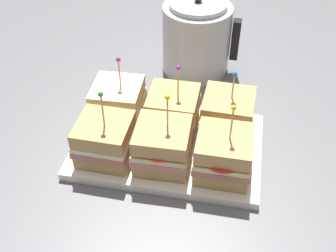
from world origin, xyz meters
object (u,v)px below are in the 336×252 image
(sandwich_front_left, at_px, (105,139))
(sandwich_back_left, at_px, (118,103))
(sandwich_front_center, at_px, (164,146))
(serving_platter, at_px, (168,146))
(sandwich_front_right, at_px, (223,155))
(kettle_steel, at_px, (197,37))
(sandwich_back_center, at_px, (174,110))
(sandwich_back_right, at_px, (227,115))

(sandwich_front_left, relative_size, sandwich_back_left, 1.04)
(sandwich_front_center, relative_size, sandwich_back_left, 1.03)
(sandwich_back_left, bearing_deg, sandwich_front_left, -87.01)
(serving_platter, distance_m, sandwich_front_right, 0.14)
(serving_platter, relative_size, sandwich_front_center, 2.37)
(sandwich_back_left, xyz_separation_m, kettle_steel, (0.13, 0.26, 0.03))
(sandwich_front_right, xyz_separation_m, kettle_steel, (-0.10, 0.37, 0.03))
(sandwich_front_center, relative_size, sandwich_back_center, 1.04)
(sandwich_front_center, distance_m, sandwich_back_left, 0.17)
(serving_platter, distance_m, sandwich_front_left, 0.14)
(serving_platter, xyz_separation_m, sandwich_back_right, (0.11, 0.06, 0.05))
(sandwich_back_center, xyz_separation_m, kettle_steel, (0.01, 0.26, 0.03))
(sandwich_back_left, bearing_deg, serving_platter, -24.73)
(sandwich_front_right, relative_size, sandwich_back_center, 1.04)
(sandwich_back_left, bearing_deg, kettle_steel, 62.71)
(sandwich_front_right, bearing_deg, serving_platter, 153.77)
(sandwich_front_center, distance_m, sandwich_back_right, 0.16)
(sandwich_front_center, bearing_deg, sandwich_back_center, 91.10)
(sandwich_back_right, bearing_deg, sandwich_back_center, -177.48)
(sandwich_front_center, bearing_deg, sandwich_front_left, -179.16)
(sandwich_back_center, distance_m, kettle_steel, 0.26)
(sandwich_front_left, relative_size, sandwich_front_right, 1.00)
(sandwich_back_right, relative_size, kettle_steel, 0.73)
(sandwich_front_left, xyz_separation_m, sandwich_front_right, (0.23, 0.00, 0.00))
(sandwich_back_left, bearing_deg, sandwich_front_right, -25.47)
(sandwich_front_left, distance_m, sandwich_front_center, 0.12)
(kettle_steel, bearing_deg, serving_platter, -92.38)
(sandwich_front_right, bearing_deg, sandwich_back_left, 154.53)
(sandwich_front_right, height_order, sandwich_back_right, sandwich_front_right)
(serving_platter, relative_size, sandwich_front_right, 2.35)
(sandwich_front_right, bearing_deg, sandwich_front_left, -179.96)
(serving_platter, height_order, sandwich_back_left, sandwich_back_left)
(serving_platter, xyz_separation_m, sandwich_front_right, (0.12, -0.06, 0.05))
(sandwich_back_left, bearing_deg, sandwich_front_center, -42.02)
(serving_platter, relative_size, kettle_steel, 1.87)
(serving_platter, height_order, sandwich_back_center, sandwich_back_center)
(serving_platter, bearing_deg, sandwich_front_center, -86.56)
(sandwich_front_right, bearing_deg, sandwich_back_center, 135.55)
(kettle_steel, bearing_deg, sandwich_front_left, -108.93)
(sandwich_front_center, bearing_deg, sandwich_back_left, 137.98)
(sandwich_back_right, height_order, kettle_steel, kettle_steel)
(sandwich_front_center, relative_size, sandwich_front_right, 0.99)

